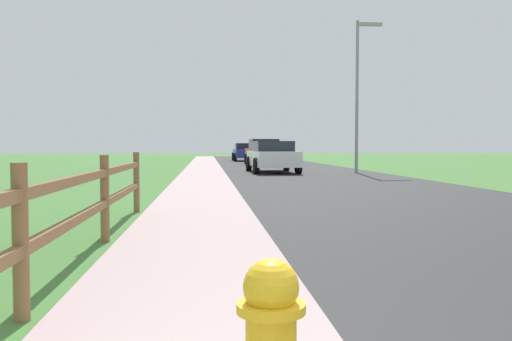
# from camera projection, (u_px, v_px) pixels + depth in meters

# --- Properties ---
(ground_plane) EXTENTS (120.00, 120.00, 0.00)m
(ground_plane) POSITION_uv_depth(u_px,v_px,m) (224.00, 170.00, 26.04)
(ground_plane) COLOR #477A38
(road_asphalt) EXTENTS (7.00, 66.00, 0.01)m
(road_asphalt) POSITION_uv_depth(u_px,v_px,m) (287.00, 168.00, 28.36)
(road_asphalt) COLOR #313131
(road_asphalt) RESTS_ON ground
(curb_concrete) EXTENTS (6.00, 66.00, 0.01)m
(curb_concrete) POSITION_uv_depth(u_px,v_px,m) (165.00, 169.00, 27.75)
(curb_concrete) COLOR #BDA0A1
(curb_concrete) RESTS_ON ground
(grass_verge) EXTENTS (5.00, 66.00, 0.00)m
(grass_verge) POSITION_uv_depth(u_px,v_px,m) (136.00, 169.00, 27.61)
(grass_verge) COLOR #477A38
(grass_verge) RESTS_ON ground
(rail_fence) EXTENTS (0.11, 9.14, 1.10)m
(rail_fence) POSITION_uv_depth(u_px,v_px,m) (75.00, 205.00, 5.10)
(rail_fence) COLOR brown
(rail_fence) RESTS_ON ground
(parked_suv_white) EXTENTS (2.18, 4.65, 1.43)m
(parked_suv_white) POSITION_uv_depth(u_px,v_px,m) (272.00, 156.00, 24.07)
(parked_suv_white) COLOR white
(parked_suv_white) RESTS_ON ground
(parked_car_red) EXTENTS (2.25, 4.29, 1.64)m
(parked_car_red) POSITION_uv_depth(u_px,v_px,m) (263.00, 152.00, 33.77)
(parked_car_red) COLOR maroon
(parked_car_red) RESTS_ON ground
(parked_car_blue) EXTENTS (2.14, 4.50, 1.43)m
(parked_car_blue) POSITION_uv_depth(u_px,v_px,m) (246.00, 152.00, 42.42)
(parked_car_blue) COLOR navy
(parked_car_blue) RESTS_ON ground
(street_lamp) EXTENTS (1.17, 0.20, 6.74)m
(street_lamp) POSITION_uv_depth(u_px,v_px,m) (359.00, 84.00, 23.38)
(street_lamp) COLOR gray
(street_lamp) RESTS_ON ground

